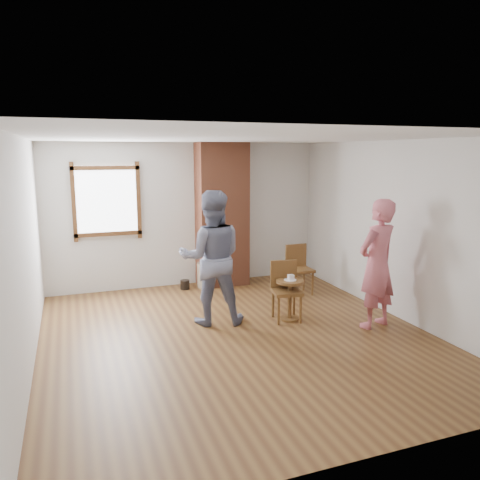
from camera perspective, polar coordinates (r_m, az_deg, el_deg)
name	(u,v)px	position (r m, az deg, el deg)	size (l,w,h in m)	color
ground	(237,336)	(6.38, -0.31, -11.65)	(5.50, 5.50, 0.00)	brown
room_shell	(219,197)	(6.49, -2.61, 5.21)	(5.04, 5.52, 2.62)	silver
brick_chimney	(222,215)	(8.54, -2.21, 3.07)	(0.90, 0.50, 2.60)	#995236
stoneware_crock	(207,275)	(8.56, -4.05, -4.26)	(0.35, 0.35, 0.45)	#C2AE8C
dark_pot	(185,285)	(8.50, -6.72, -5.43)	(0.16, 0.16, 0.16)	black
dining_chair_left	(285,287)	(6.91, 5.56, -5.72)	(0.46, 0.46, 0.86)	brown
dining_chair_right	(298,266)	(8.21, 7.14, -3.19)	(0.40, 0.40, 0.85)	brown
side_table	(290,293)	(6.89, 6.10, -6.46)	(0.40, 0.40, 0.60)	brown
cake_plate	(290,280)	(6.83, 6.14, -4.85)	(0.18, 0.18, 0.01)	white
cake_slice	(291,278)	(6.83, 6.22, -4.57)	(0.08, 0.07, 0.06)	white
man	(212,258)	(6.62, -3.49, -2.17)	(0.93, 0.72, 1.91)	#131634
person_pink	(377,264)	(6.74, 16.36, -2.81)	(0.66, 0.43, 1.81)	#D66B7A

